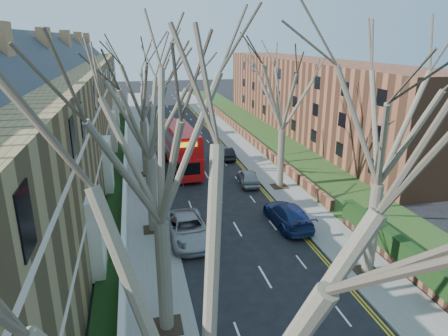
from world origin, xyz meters
TOP-DOWN VIEW (x-y plane):
  - pavement_left at (-6.00, 39.00)m, footprint 3.00×102.00m
  - pavement_right at (6.00, 39.00)m, footprint 3.00×102.00m
  - terrace_left at (-13.65, 31.00)m, footprint 9.70×78.00m
  - flats_right at (17.46, 43.00)m, footprint 13.97×54.00m
  - front_wall_left at (-7.65, 31.00)m, footprint 0.30×78.00m
  - grass_verge_right at (10.50, 39.00)m, footprint 6.00×102.00m
  - tree_left_near at (-5.70, -4.00)m, footprint 9.80×9.80m
  - tree_left_mid at (-5.70, 6.00)m, footprint 10.50×10.50m
  - tree_left_far at (-5.70, 16.00)m, footprint 10.15×10.15m
  - tree_left_dist at (-5.70, 28.00)m, footprint 10.50×10.50m
  - tree_right_mid at (5.70, 8.00)m, footprint 10.50×10.50m
  - tree_right_far at (5.70, 22.00)m, footprint 10.15×10.15m
  - double_decker_bus at (-2.08, 29.12)m, footprint 3.01×10.18m
  - car_left_far at (-3.58, 14.23)m, footprint 2.98×5.81m
  - car_right_near at (3.65, 14.88)m, footprint 2.31×5.44m
  - car_right_mid at (3.23, 23.50)m, footprint 2.05×4.22m
  - car_right_far at (3.11, 31.79)m, footprint 1.38×3.89m

SIDE VIEW (x-z plane):
  - pavement_left at x=-6.00m, z-range 0.00..0.12m
  - pavement_right at x=6.00m, z-range 0.00..0.12m
  - grass_verge_right at x=10.50m, z-range 0.12..0.18m
  - front_wall_left at x=-7.65m, z-range 0.12..1.12m
  - car_right_far at x=3.11m, z-range 0.00..1.28m
  - car_right_mid at x=3.23m, z-range 0.00..1.39m
  - car_right_near at x=3.65m, z-range 0.00..1.57m
  - car_left_far at x=-3.58m, z-range 0.00..1.57m
  - double_decker_bus at x=-2.08m, z-range -0.04..4.20m
  - flats_right at x=17.46m, z-range -0.02..9.98m
  - terrace_left at x=-13.65m, z-range -1.27..12.33m
  - tree_left_near at x=-5.70m, z-range 2.06..15.79m
  - tree_left_far at x=-5.70m, z-range 2.13..16.35m
  - tree_right_far at x=5.70m, z-range 2.13..16.35m
  - tree_left_mid at x=-5.70m, z-range 2.20..16.91m
  - tree_right_mid at x=5.70m, z-range 2.20..16.91m
  - tree_left_dist at x=-5.70m, z-range 2.20..16.91m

